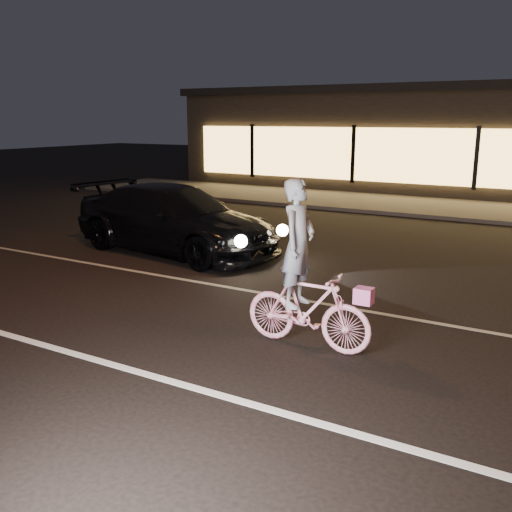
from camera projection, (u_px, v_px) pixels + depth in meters
The scene contains 7 objects.
ground at pixel (272, 347), 7.62m from camera, with size 90.00×90.00×0.00m, color black.
lane_stripe_near at pixel (208, 392), 6.36m from camera, with size 60.00×0.12×0.01m, color silver.
lane_stripe_far at pixel (331, 305), 9.30m from camera, with size 60.00×0.10×0.01m, color gray.
sidewalk at pixel (462, 209), 18.54m from camera, with size 30.00×4.00×0.12m, color #383533.
storefront at pixel (496, 138), 23.06m from camera, with size 25.40×8.42×4.20m.
cyclist at pixel (305, 289), 7.46m from camera, with size 1.78×0.61×2.24m.
sedan at pixel (174, 219), 12.82m from camera, with size 5.41×2.77×1.50m.
Camera 1 is at (3.37, -6.27, 2.99)m, focal length 40.00 mm.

